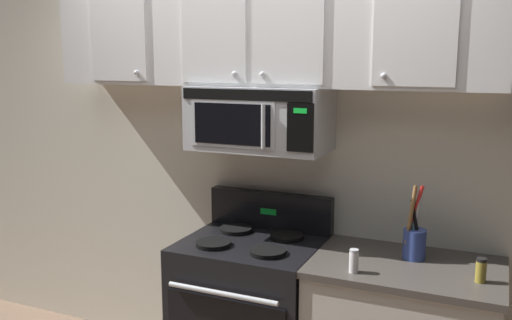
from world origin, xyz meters
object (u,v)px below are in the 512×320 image
at_px(stove_range, 251,315).
at_px(over_range_microwave, 260,118).
at_px(spice_jar, 481,270).
at_px(salt_shaker, 354,261).
at_px(utensil_crock_blue, 414,239).

height_order(stove_range, over_range_microwave, over_range_microwave).
xyz_separation_m(stove_range, spice_jar, (1.18, -0.09, 0.49)).
xyz_separation_m(stove_range, salt_shaker, (0.63, -0.21, 0.49)).
height_order(stove_range, utensil_crock_blue, utensil_crock_blue).
height_order(over_range_microwave, spice_jar, over_range_microwave).
distance_m(stove_range, over_range_microwave, 1.11).
bearing_deg(spice_jar, salt_shaker, -168.05).
bearing_deg(salt_shaker, spice_jar, 11.95).
bearing_deg(spice_jar, utensil_crock_blue, 149.92).
height_order(stove_range, salt_shaker, stove_range).
bearing_deg(utensil_crock_blue, spice_jar, -30.08).
xyz_separation_m(stove_range, utensil_crock_blue, (0.86, 0.09, 0.53)).
bearing_deg(spice_jar, over_range_microwave, 169.94).
relative_size(stove_range, salt_shaker, 9.86).
distance_m(over_range_microwave, spice_jar, 1.35).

